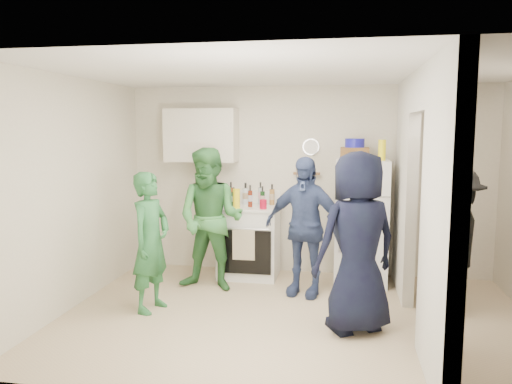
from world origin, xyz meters
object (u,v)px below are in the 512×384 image
at_px(yellow_cup_stack_top, 382,150).
at_px(person_green_left, 151,242).
at_px(stove, 249,241).
at_px(person_nook, 454,241).
at_px(blue_bowl, 355,143).
at_px(person_green_center, 211,219).
at_px(wicker_basket, 355,153).
at_px(person_navy, 357,242).
at_px(person_denim, 304,226).
at_px(fridge, 361,222).

relative_size(yellow_cup_stack_top, person_green_left, 0.17).
relative_size(stove, person_nook, 0.60).
xyz_separation_m(stove, blue_bowl, (1.33, 0.02, 1.29)).
bearing_deg(blue_bowl, person_green_center, -159.66).
distance_m(stove, person_green_center, 0.80).
relative_size(blue_bowl, person_green_center, 0.14).
distance_m(wicker_basket, yellow_cup_stack_top, 0.36).
bearing_deg(stove, person_navy, -49.60).
height_order(person_green_center, person_navy, person_navy).
distance_m(yellow_cup_stack_top, person_denim, 1.33).
height_order(yellow_cup_stack_top, person_nook, yellow_cup_stack_top).
height_order(fridge, person_denim, person_denim).
relative_size(blue_bowl, yellow_cup_stack_top, 0.96).
bearing_deg(person_green_left, blue_bowl, -42.54).
relative_size(fridge, person_nook, 1.00).
xyz_separation_m(person_green_left, person_green_center, (0.44, 0.79, 0.11)).
relative_size(wicker_basket, blue_bowl, 1.46).
height_order(stove, person_nook, person_nook).
bearing_deg(blue_bowl, person_denim, -132.23).
bearing_deg(person_nook, wicker_basket, -116.91).
bearing_deg(blue_bowl, yellow_cup_stack_top, -25.11).
distance_m(fridge, yellow_cup_stack_top, 0.94).
bearing_deg(person_navy, person_denim, -89.39).
height_order(wicker_basket, person_nook, wicker_basket).
xyz_separation_m(person_green_left, person_nook, (3.16, 0.47, 0.03)).
bearing_deg(wicker_basket, person_denim, -132.23).
bearing_deg(person_denim, person_nook, 3.30).
relative_size(person_green_center, person_denim, 1.06).
relative_size(stove, fridge, 0.60).
bearing_deg(fridge, stove, 178.80).
bearing_deg(person_green_left, yellow_cup_stack_top, -48.82).
height_order(fridge, person_navy, person_navy).
xyz_separation_m(yellow_cup_stack_top, person_green_center, (-2.01, -0.48, -0.82)).
relative_size(blue_bowl, person_navy, 0.14).
height_order(blue_bowl, person_nook, blue_bowl).
bearing_deg(fridge, yellow_cup_stack_top, -24.44).
bearing_deg(stove, person_green_left, -119.76).
distance_m(fridge, person_green_left, 2.62).
bearing_deg(person_navy, stove, -79.79).
bearing_deg(yellow_cup_stack_top, fridge, 155.56).
bearing_deg(person_denim, fridge, 55.49).
relative_size(yellow_cup_stack_top, person_denim, 0.15).
relative_size(wicker_basket, person_nook, 0.22).
bearing_deg(blue_bowl, person_nook, -42.85).
distance_m(person_green_center, person_denim, 1.12).
bearing_deg(person_nook, person_navy, -41.14).
xyz_separation_m(blue_bowl, person_green_center, (-1.69, -0.63, -0.90)).
height_order(yellow_cup_stack_top, person_navy, yellow_cup_stack_top).
height_order(stove, person_green_left, person_green_left).
bearing_deg(yellow_cup_stack_top, person_nook, -48.66).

